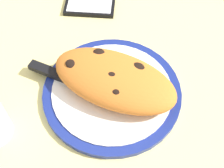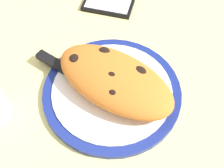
# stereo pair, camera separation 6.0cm
# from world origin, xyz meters

# --- Properties ---
(ground_plane) EXTENTS (1.50, 1.50, 0.03)m
(ground_plane) POSITION_xyz_m (0.00, 0.00, -0.01)
(ground_plane) COLOR #E5D684
(plate) EXTENTS (0.28, 0.28, 0.02)m
(plate) POSITION_xyz_m (0.00, 0.00, 0.01)
(plate) COLOR navy
(plate) RESTS_ON ground_plane
(calzone) EXTENTS (0.27, 0.18, 0.05)m
(calzone) POSITION_xyz_m (0.00, -0.01, 0.04)
(calzone) COLOR orange
(calzone) RESTS_ON plate
(fork) EXTENTS (0.15, 0.03, 0.00)m
(fork) POSITION_xyz_m (-0.01, -0.07, 0.02)
(fork) COLOR silver
(fork) RESTS_ON plate
(knife) EXTENTS (0.24, 0.07, 0.01)m
(knife) POSITION_xyz_m (0.09, 0.04, 0.02)
(knife) COLOR silver
(knife) RESTS_ON plate
(smartphone) EXTENTS (0.14, 0.12, 0.01)m
(smartphone) POSITION_xyz_m (0.20, -0.17, 0.01)
(smartphone) COLOR black
(smartphone) RESTS_ON ground_plane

